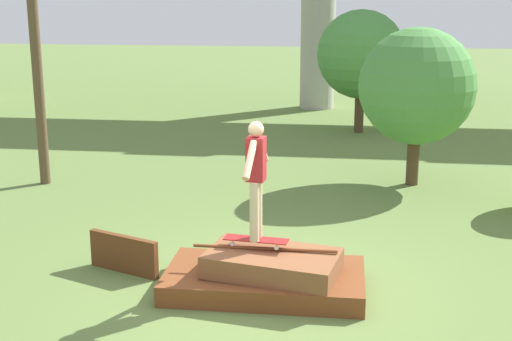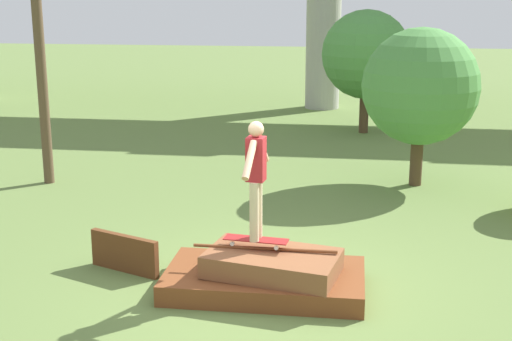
# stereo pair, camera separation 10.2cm
# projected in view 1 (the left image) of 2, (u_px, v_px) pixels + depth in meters

# --- Properties ---
(ground_plane) EXTENTS (80.00, 80.00, 0.00)m
(ground_plane) POSITION_uv_depth(u_px,v_px,m) (265.00, 290.00, 9.18)
(ground_plane) COLOR olive
(scrap_pile) EXTENTS (2.54, 1.41, 0.59)m
(scrap_pile) POSITION_uv_depth(u_px,v_px,m) (267.00, 275.00, 9.09)
(scrap_pile) COLOR brown
(scrap_pile) RESTS_ON ground_plane
(scrap_plank_loose) EXTENTS (1.06, 0.51, 0.52)m
(scrap_plank_loose) POSITION_uv_depth(u_px,v_px,m) (124.00, 254.00, 9.71)
(scrap_plank_loose) COLOR #5B3319
(scrap_plank_loose) RESTS_ON ground_plane
(skateboard) EXTENTS (0.84, 0.32, 0.09)m
(skateboard) POSITION_uv_depth(u_px,v_px,m) (256.00, 240.00, 9.07)
(skateboard) COLOR maroon
(skateboard) RESTS_ON scrap_pile
(skater) EXTENTS (0.24, 1.07, 1.52)m
(skater) POSITION_uv_depth(u_px,v_px,m) (256.00, 173.00, 8.85)
(skater) COLOR #C6B78E
(skater) RESTS_ON skateboard
(tree_behind_left) EXTENTS (2.34, 2.34, 3.26)m
(tree_behind_left) POSITION_uv_depth(u_px,v_px,m) (361.00, 55.00, 18.78)
(tree_behind_left) COLOR #4C3823
(tree_behind_left) RESTS_ON ground_plane
(tree_behind_right) EXTENTS (2.25, 2.25, 3.08)m
(tree_behind_right) POSITION_uv_depth(u_px,v_px,m) (417.00, 87.00, 13.67)
(tree_behind_right) COLOR #4C3823
(tree_behind_right) RESTS_ON ground_plane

